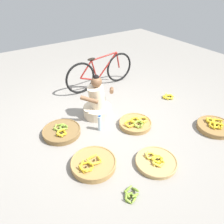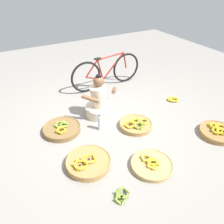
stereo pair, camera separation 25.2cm
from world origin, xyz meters
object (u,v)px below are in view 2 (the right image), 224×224
bicycle_leaning (107,72)px  vendor_woman_front (100,102)px  banana_basket_mid_right (218,132)px  loose_bananas_near_vendor (122,196)px  banana_basket_back_right (62,129)px  banana_basket_back_left (136,124)px  banana_basket_front_center (152,164)px  water_bottle (100,122)px  banana_basket_mid_left (88,162)px  loose_bananas_front_right (173,99)px

bicycle_leaning → vendor_woman_front: bearing=-124.3°
vendor_woman_front → banana_basket_mid_right: 2.05m
loose_bananas_near_vendor → vendor_woman_front: bearing=72.1°
banana_basket_back_right → loose_bananas_near_vendor: 1.58m
banana_basket_back_left → vendor_woman_front: bearing=120.0°
banana_basket_front_center → banana_basket_back_left: bearing=69.8°
bicycle_leaning → banana_basket_back_left: bearing=-100.0°
vendor_woman_front → water_bottle: vendor_woman_front is taller
bicycle_leaning → banana_basket_mid_left: size_ratio=2.70×
banana_basket_back_left → water_bottle: 0.62m
bicycle_leaning → water_bottle: bearing=-122.0°
banana_basket_back_right → loose_bananas_front_right: size_ratio=2.39×
vendor_woman_front → loose_bananas_front_right: bearing=-10.3°
bicycle_leaning → banana_basket_back_left: (-0.28, -1.60, -0.31)m
vendor_woman_front → water_bottle: bearing=-115.9°
banana_basket_back_right → water_bottle: bearing=-23.7°
banana_basket_mid_left → loose_bananas_front_right: (2.24, 0.77, -0.03)m
loose_bananas_near_vendor → loose_bananas_front_right: 2.54m
water_bottle → bicycle_leaning: bearing=58.0°
banana_basket_back_right → loose_bananas_near_vendor: (0.22, -1.56, -0.03)m
banana_basket_back_right → loose_bananas_near_vendor: bearing=-81.8°
banana_basket_mid_left → banana_basket_mid_right: 2.16m
bicycle_leaning → banana_basket_front_center: size_ratio=2.90×
loose_bananas_near_vendor → water_bottle: water_bottle is taller
banana_basket_mid_left → banana_basket_back_left: (1.06, 0.40, -0.00)m
banana_basket_mid_right → vendor_woman_front: bearing=134.4°
bicycle_leaning → banana_basket_front_center: (-0.60, -2.45, -0.32)m
banana_basket_mid_left → banana_basket_mid_right: bearing=-11.1°
bicycle_leaning → banana_basket_mid_right: bearing=-72.2°
banana_basket_back_right → water_bottle: size_ratio=2.12×
banana_basket_back_left → banana_basket_mid_left: bearing=-159.2°
vendor_woman_front → banana_basket_back_left: size_ratio=1.44×
banana_basket_back_left → loose_bananas_front_right: bearing=17.1°
loose_bananas_near_vendor → water_bottle: (0.36, 1.31, 0.11)m
water_bottle → loose_bananas_front_right: bearing=3.9°
vendor_woman_front → banana_basket_front_center: (0.06, -1.49, -0.22)m
banana_basket_mid_left → loose_bananas_near_vendor: size_ratio=2.78×
vendor_woman_front → loose_bananas_near_vendor: vendor_woman_front is taller
bicycle_leaning → banana_basket_back_left: size_ratio=3.04×
banana_basket_mid_right → banana_basket_back_right: banana_basket_back_right is taller
vendor_woman_front → banana_basket_mid_left: vendor_woman_front is taller
bicycle_leaning → water_bottle: 1.61m
vendor_woman_front → bicycle_leaning: (0.65, 0.96, 0.10)m
vendor_woman_front → banana_basket_front_center: size_ratio=1.38×
banana_basket_mid_right → water_bottle: (-1.62, 1.06, 0.09)m
vendor_woman_front → loose_bananas_front_right: vendor_woman_front is taller
banana_basket_front_center → loose_bananas_near_vendor: (-0.61, -0.21, -0.01)m
banana_basket_mid_left → banana_basket_mid_right: banana_basket_mid_left is taller
banana_basket_front_center → bicycle_leaning: bearing=76.3°
banana_basket_back_right → vendor_woman_front: bearing=10.4°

